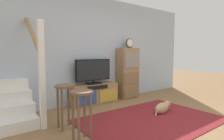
# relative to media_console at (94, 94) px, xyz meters

# --- Properties ---
(ground_plane) EXTENTS (20.00, 20.00, 0.00)m
(ground_plane) POSITION_rel_media_console_xyz_m (0.30, -2.19, -0.25)
(ground_plane) COLOR olive
(back_wall) EXTENTS (6.40, 0.12, 2.70)m
(back_wall) POSITION_rel_media_console_xyz_m (0.30, 0.27, 1.10)
(back_wall) COLOR #A8BCD1
(back_wall) RESTS_ON ground_plane
(area_rug) EXTENTS (2.60, 1.80, 0.01)m
(area_rug) POSITION_rel_media_console_xyz_m (0.30, -1.59, -0.25)
(area_rug) COLOR maroon
(area_rug) RESTS_ON ground_plane
(media_console) EXTENTS (1.23, 0.38, 0.50)m
(media_console) POSITION_rel_media_console_xyz_m (0.00, 0.00, 0.00)
(media_console) COLOR #997047
(media_console) RESTS_ON ground_plane
(television) EXTENTS (0.96, 0.22, 0.62)m
(television) POSITION_rel_media_console_xyz_m (-0.00, 0.02, 0.58)
(television) COLOR black
(television) RESTS_ON media_console
(side_cabinet) EXTENTS (0.58, 0.38, 1.40)m
(side_cabinet) POSITION_rel_media_console_xyz_m (1.11, 0.01, 0.45)
(side_cabinet) COLOR #93704C
(side_cabinet) RESTS_ON ground_plane
(desk_clock) EXTENTS (0.24, 0.08, 0.27)m
(desk_clock) POSITION_rel_media_console_xyz_m (1.15, -0.00, 1.29)
(desk_clock) COLOR #4C3823
(desk_clock) RESTS_ON side_cabinet
(staircase) EXTENTS (1.00, 1.36, 2.20)m
(staircase) POSITION_rel_media_console_xyz_m (-1.94, 0.01, 0.12)
(staircase) COLOR white
(staircase) RESTS_ON ground_plane
(bar_stool_near) EXTENTS (0.34, 0.34, 0.73)m
(bar_stool_near) POSITION_rel_media_console_xyz_m (-1.13, -1.56, 0.29)
(bar_stool_near) COLOR brown
(bar_stool_near) RESTS_ON ground_plane
(bar_stool_far) EXTENTS (0.34, 0.34, 0.74)m
(bar_stool_far) POSITION_rel_media_console_xyz_m (-1.14, -1.00, 0.29)
(bar_stool_far) COLOR brown
(bar_stool_far) RESTS_ON ground_plane
(dog) EXTENTS (0.54, 0.27, 0.23)m
(dog) POSITION_rel_media_console_xyz_m (0.82, -1.45, -0.13)
(dog) COLOR tan
(dog) RESTS_ON ground_plane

